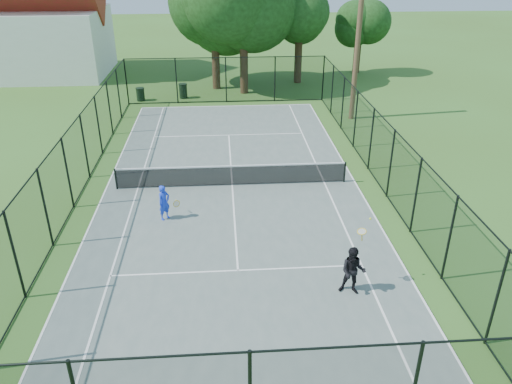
{
  "coord_description": "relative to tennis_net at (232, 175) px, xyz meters",
  "views": [
    {
      "loc": [
        -0.37,
        -19.8,
        9.67
      ],
      "look_at": [
        0.84,
        -3.0,
        1.2
      ],
      "focal_mm": 35.0,
      "sensor_mm": 36.0,
      "label": 1
    }
  ],
  "objects": [
    {
      "name": "tennis_court",
      "position": [
        0.0,
        0.0,
        -0.55
      ],
      "size": [
        11.0,
        24.0,
        0.06
      ],
      "primitive_type": "cube",
      "color": "#566560",
      "rests_on": "ground"
    },
    {
      "name": "tree_near_left",
      "position": [
        -0.66,
        16.6,
        4.82
      ],
      "size": [
        6.73,
        6.73,
        8.78
      ],
      "color": "#332114",
      "rests_on": "ground"
    },
    {
      "name": "tree_near_mid",
      "position": [
        1.31,
        15.23,
        4.68
      ],
      "size": [
        6.53,
        6.53,
        8.54
      ],
      "color": "#332114",
      "rests_on": "ground"
    },
    {
      "name": "tree_far_right",
      "position": [
        10.83,
        20.86,
        2.69
      ],
      "size": [
        4.0,
        4.0,
        5.29
      ],
      "color": "#332114",
      "rests_on": "ground"
    },
    {
      "name": "trash_bin_right",
      "position": [
        -2.95,
        14.19,
        -0.07
      ],
      "size": [
        0.58,
        0.58,
        1.0
      ],
      "color": "black",
      "rests_on": "ground"
    },
    {
      "name": "player_blue",
      "position": [
        -2.66,
        -2.76,
        0.18
      ],
      "size": [
        0.88,
        0.6,
        1.4
      ],
      "color": "blue",
      "rests_on": "tennis_court"
    },
    {
      "name": "player_black",
      "position": [
        3.41,
        -7.77,
        0.27
      ],
      "size": [
        1.03,
        0.99,
        2.29
      ],
      "color": "black",
      "rests_on": "tennis_court"
    },
    {
      "name": "utility_pole",
      "position": [
        7.54,
        9.0,
        3.73
      ],
      "size": [
        1.4,
        0.3,
        8.49
      ],
      "color": "#4C3823",
      "rests_on": "ground"
    },
    {
      "name": "fence",
      "position": [
        0.0,
        0.0,
        0.92
      ],
      "size": [
        13.1,
        26.1,
        3.0
      ],
      "color": "black",
      "rests_on": "ground"
    },
    {
      "name": "tree_near_right",
      "position": [
        5.54,
        17.94,
        4.06
      ],
      "size": [
        5.29,
        5.29,
        7.31
      ],
      "color": "#332114",
      "rests_on": "ground"
    },
    {
      "name": "ground",
      "position": [
        0.0,
        0.0,
        -0.58
      ],
      "size": [
        120.0,
        120.0,
        0.0
      ],
      "primitive_type": "plane",
      "color": "#3A5D20"
    },
    {
      "name": "building",
      "position": [
        -17.0,
        22.0,
        4.35
      ],
      "size": [
        15.3,
        8.15,
        11.87
      ],
      "color": "silver",
      "rests_on": "ground"
    },
    {
      "name": "trash_bin_left",
      "position": [
        -5.8,
        13.78,
        -0.13
      ],
      "size": [
        0.58,
        0.58,
        0.88
      ],
      "color": "black",
      "rests_on": "ground"
    },
    {
      "name": "tennis_net",
      "position": [
        0.0,
        0.0,
        0.0
      ],
      "size": [
        10.08,
        0.08,
        0.95
      ],
      "color": "black",
      "rests_on": "tennis_court"
    }
  ]
}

